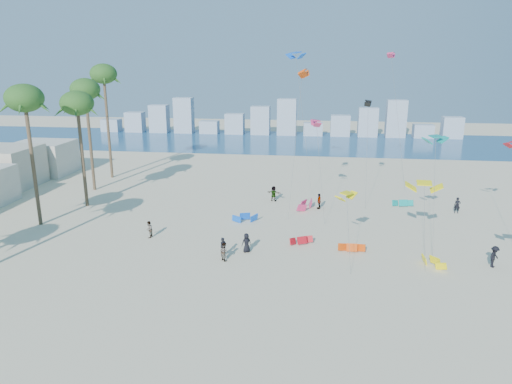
# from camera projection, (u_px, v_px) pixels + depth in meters

# --- Properties ---
(ground) EXTENTS (220.00, 220.00, 0.00)m
(ground) POSITION_uv_depth(u_px,v_px,m) (183.00, 314.00, 32.71)
(ground) COLOR beige
(ground) RESTS_ON ground
(ocean) EXTENTS (220.00, 220.00, 0.00)m
(ocean) POSITION_uv_depth(u_px,v_px,m) (277.00, 142.00, 101.37)
(ocean) COLOR navy
(ocean) RESTS_ON ground
(kitesurfer_near) EXTENTS (0.76, 0.76, 1.78)m
(kitesurfer_near) POSITION_uv_depth(u_px,v_px,m) (223.00, 247.00, 42.10)
(kitesurfer_near) COLOR black
(kitesurfer_near) RESTS_ON ground
(kitesurfer_mid) EXTENTS (1.01, 1.01, 1.65)m
(kitesurfer_mid) POSITION_uv_depth(u_px,v_px,m) (224.00, 251.00, 41.31)
(kitesurfer_mid) COLOR gray
(kitesurfer_mid) RESTS_ON ground
(kitesurfers_far) EXTENTS (33.23, 18.16, 1.92)m
(kitesurfers_far) POSITION_uv_depth(u_px,v_px,m) (321.00, 218.00, 49.72)
(kitesurfers_far) COLOR black
(kitesurfers_far) RESTS_ON ground
(grounded_kites) EXTENTS (21.14, 18.82, 1.02)m
(grounded_kites) POSITION_uv_depth(u_px,v_px,m) (327.00, 222.00, 49.82)
(grounded_kites) COLOR blue
(grounded_kites) RESTS_ON ground
(flying_kites) EXTENTS (26.23, 37.81, 18.60)m
(flying_kites) POSITION_uv_depth(u_px,v_px,m) (374.00, 112.00, 49.83)
(flying_kites) COLOR yellow
(flying_kites) RESTS_ON ground
(palm_row) EXTENTS (8.89, 44.80, 16.61)m
(palm_row) POSITION_uv_depth(u_px,v_px,m) (22.00, 111.00, 47.58)
(palm_row) COLOR brown
(palm_row) RESTS_ON ground
(distant_skyline) EXTENTS (85.00, 3.00, 8.40)m
(distant_skyline) POSITION_uv_depth(u_px,v_px,m) (276.00, 122.00, 110.22)
(distant_skyline) COLOR #9EADBF
(distant_skyline) RESTS_ON ground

